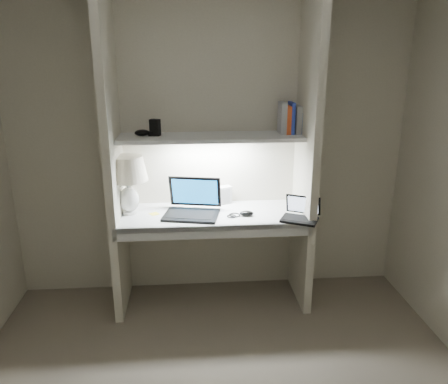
{
  "coord_description": "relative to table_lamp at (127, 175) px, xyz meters",
  "views": [
    {
      "loc": [
        -0.17,
        -1.98,
        1.96
      ],
      "look_at": [
        0.08,
        1.05,
        0.99
      ],
      "focal_mm": 35.0,
      "sensor_mm": 36.0,
      "label": 1
    }
  ],
  "objects": [
    {
      "name": "desk",
      "position": [
        0.64,
        -0.05,
        -0.33
      ],
      "size": [
        1.4,
        0.55,
        0.04
      ],
      "primitive_type": "cube",
      "color": "white",
      "rests_on": "alcove_panel_left"
    },
    {
      "name": "sticky_note",
      "position": [
        0.19,
        -0.03,
        -0.31
      ],
      "size": [
        0.09,
        0.09,
        0.0
      ],
      "primitive_type": "cube",
      "rotation": [
        0.0,
        0.0,
        0.57
      ],
      "color": "yellow",
      "rests_on": "desk"
    },
    {
      "name": "shelf_box",
      "position": [
        0.22,
        0.07,
        0.35
      ],
      "size": [
        0.09,
        0.08,
        0.12
      ],
      "primitive_type": "cube",
      "rotation": [
        0.0,
        0.0,
        -0.4
      ],
      "color": "black",
      "rests_on": "shelf"
    },
    {
      "name": "cable_coil",
      "position": [
        0.81,
        -0.12,
        -0.3
      ],
      "size": [
        0.11,
        0.11,
        0.01
      ],
      "primitive_type": "torus",
      "rotation": [
        0.0,
        0.0,
        0.42
      ],
      "color": "black",
      "rests_on": "desk"
    },
    {
      "name": "desk_apron",
      "position": [
        0.64,
        -0.31,
        -0.36
      ],
      "size": [
        1.46,
        0.03,
        0.1
      ],
      "primitive_type": "cube",
      "color": "silver",
      "rests_on": "desk"
    },
    {
      "name": "shelf",
      "position": [
        0.64,
        0.05,
        0.27
      ],
      "size": [
        1.4,
        0.36,
        0.03
      ],
      "primitive_type": "cube",
      "color": "silver",
      "rests_on": "back_wall"
    },
    {
      "name": "speaker",
      "position": [
        0.76,
        0.18,
        -0.23
      ],
      "size": [
        0.12,
        0.1,
        0.15
      ],
      "primitive_type": "cube",
      "rotation": [
        0.0,
        0.0,
        0.35
      ],
      "color": "silver",
      "rests_on": "desk"
    },
    {
      "name": "back_wall",
      "position": [
        0.64,
        0.23,
        0.17
      ],
      "size": [
        3.2,
        0.01,
        2.5
      ],
      "primitive_type": "cube",
      "color": "beige",
      "rests_on": "floor"
    },
    {
      "name": "alcove_panel_right",
      "position": [
        1.37,
        -0.05,
        0.17
      ],
      "size": [
        0.06,
        0.55,
        2.5
      ],
      "primitive_type": "cube",
      "color": "beige",
      "rests_on": "floor"
    },
    {
      "name": "table_lamp",
      "position": [
        0.0,
        0.0,
        0.0
      ],
      "size": [
        0.31,
        0.31,
        0.46
      ],
      "color": "white",
      "rests_on": "desk"
    },
    {
      "name": "book_row",
      "position": [
        1.29,
        0.1,
        0.4
      ],
      "size": [
        0.23,
        0.16,
        0.24
      ],
      "color": "silver",
      "rests_on": "shelf"
    },
    {
      "name": "laptop_main",
      "position": [
        0.49,
        -0.05,
        -0.25
      ],
      "size": [
        0.47,
        0.43,
        0.27
      ],
      "rotation": [
        0.0,
        0.0,
        -0.21
      ],
      "color": "black",
      "rests_on": "desk"
    },
    {
      "name": "shelf_gadget",
      "position": [
        0.12,
        0.06,
        0.31
      ],
      "size": [
        0.12,
        0.09,
        0.05
      ],
      "primitive_type": "ellipsoid",
      "rotation": [
        0.0,
        0.0,
        0.12
      ],
      "color": "black",
      "rests_on": "shelf"
    },
    {
      "name": "alcove_panel_left",
      "position": [
        -0.09,
        -0.05,
        0.17
      ],
      "size": [
        0.06,
        0.55,
        2.5
      ],
      "primitive_type": "cube",
      "color": "beige",
      "rests_on": "floor"
    },
    {
      "name": "mouse",
      "position": [
        0.9,
        -0.13,
        -0.29
      ],
      "size": [
        0.11,
        0.07,
        0.04
      ],
      "primitive_type": "ellipsoid",
      "rotation": [
        0.0,
        0.0,
        -0.06
      ],
      "color": "black",
      "rests_on": "desk"
    },
    {
      "name": "strip_light",
      "position": [
        0.64,
        0.05,
        0.25
      ],
      "size": [
        0.6,
        0.04,
        0.02
      ],
      "primitive_type": "cube",
      "color": "white",
      "rests_on": "shelf"
    },
    {
      "name": "laptop_netbook",
      "position": [
        1.3,
        -0.23,
        -0.27
      ],
      "size": [
        0.34,
        0.32,
        0.17
      ],
      "rotation": [
        0.0,
        0.0,
        -0.46
      ],
      "color": "black",
      "rests_on": "desk"
    }
  ]
}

